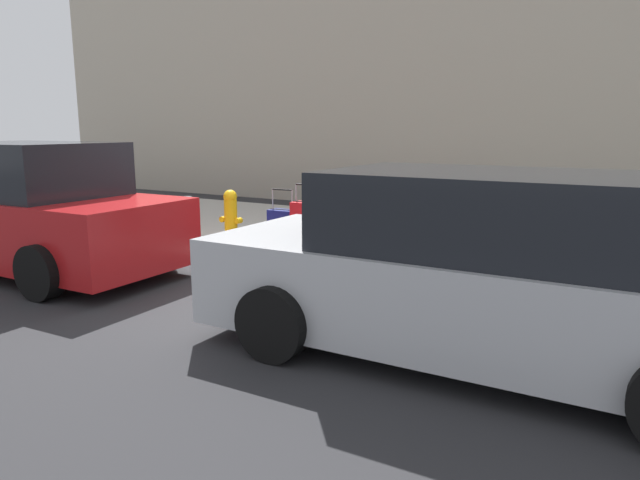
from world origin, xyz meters
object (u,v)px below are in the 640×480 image
Objects in this scene: suitcase_olive_0 at (482,246)px; parking_meter at (622,215)px; suitcase_silver_3 at (368,241)px; suitcase_red_5 at (307,229)px; parked_car_red_1 at (31,212)px; suitcase_navy_6 at (283,229)px; parked_car_silver_0 at (480,273)px; suitcase_maroon_1 at (439,245)px; suitcase_black_2 at (407,246)px; fire_hydrant at (231,216)px; suitcase_teal_4 at (340,236)px; bollard_post at (189,219)px.

suitcase_olive_0 is 0.66× the size of parking_meter.
suitcase_silver_3 is (1.50, 0.01, -0.09)m from suitcase_olive_0.
parked_car_red_1 is at bearing 35.22° from suitcase_red_5.
suitcase_navy_6 is 4.21m from parked_car_silver_0.
parked_car_silver_0 reaches higher than suitcase_navy_6.
suitcase_maroon_1 is 0.51m from suitcase_black_2.
suitcase_silver_3 is at bearing 0.67° from suitcase_maroon_1.
fire_hydrant is at bearing 1.38° from suitcase_black_2.
suitcase_teal_4 is at bearing -41.47° from parked_car_silver_0.
parking_meter reaches higher than suitcase_maroon_1.
suitcase_maroon_1 is 4.08m from bollard_post.
suitcase_navy_6 is 0.19× the size of parked_car_silver_0.
suitcase_navy_6 is at bearing -32.93° from parked_car_silver_0.
suitcase_teal_4 reaches higher than suitcase_maroon_1.
suitcase_silver_3 is at bearing 178.91° from suitcase_red_5.
parking_meter is at bearing -170.76° from suitcase_maroon_1.
parked_car_red_1 is at bearing 23.25° from suitcase_maroon_1.
parked_car_silver_0 is at bearing 134.05° from suitcase_silver_3.
suitcase_olive_0 is 0.98× the size of suitcase_teal_4.
parking_meter is at bearing -175.76° from suitcase_black_2.
suitcase_maroon_1 is 0.99× the size of suitcase_black_2.
suitcase_red_5 is 0.22× the size of parked_car_silver_0.
suitcase_red_5 is at bearing -0.21° from suitcase_maroon_1.
suitcase_silver_3 is at bearing 0.30° from suitcase_olive_0.
parking_meter is at bearing -173.57° from suitcase_silver_3.
suitcase_navy_6 is (2.97, -0.15, -0.09)m from suitcase_olive_0.
fire_hydrant reaches higher than bollard_post.
parked_car_silver_0 is (-3.53, 2.28, 0.30)m from suitcase_navy_6.
suitcase_olive_0 is 0.19× the size of parked_car_red_1.
parked_car_silver_0 is 1.06× the size of parked_car_red_1.
suitcase_olive_0 is 1.99m from suitcase_teal_4.
suitcase_navy_6 reaches higher than suitcase_olive_0.
suitcase_silver_3 reaches higher than suitcase_teal_4.
suitcase_silver_3 is at bearing 178.08° from fire_hydrant.
suitcase_teal_4 is 0.84× the size of suitcase_red_5.
fire_hydrant is (2.38, -0.08, 0.14)m from suitcase_silver_3.
suitcase_red_5 is at bearing 4.57° from parking_meter.
suitcase_navy_6 is at bearing -172.10° from bollard_post.
bollard_post is (1.64, 0.23, 0.06)m from suitcase_navy_6.
suitcase_olive_0 reaches higher than bollard_post.
suitcase_teal_4 is at bearing -14.03° from suitcase_silver_3.
suitcase_olive_0 is at bearing 177.11° from suitcase_navy_6.
suitcase_black_2 reaches higher than suitcase_maroon_1.
suitcase_silver_3 is (0.97, 0.01, -0.05)m from suitcase_maroon_1.
suitcase_maroon_1 is at bearing -178.86° from bollard_post.
bollard_post is at bearing 0.97° from suitcase_olive_0.
suitcase_olive_0 is at bearing -75.40° from parked_car_silver_0.
parking_meter is at bearing -109.54° from parked_car_silver_0.
suitcase_black_2 is 1.47m from suitcase_red_5.
bollard_post is at bearing 4.18° from suitcase_teal_4.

